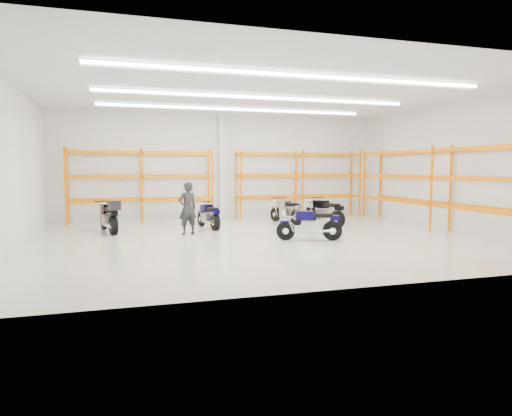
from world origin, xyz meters
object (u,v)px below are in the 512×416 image
object	(u,v)px
motorcycle_back_c	(287,212)
motorcycle_main	(312,225)
standing_man	(188,208)
structural_column	(223,167)
motorcycle_back_b	(209,216)
motorcycle_back_a	(109,217)
motorcycle_back_d	(325,213)

from	to	relation	value
motorcycle_back_c	motorcycle_main	bearing A→B (deg)	-100.62
motorcycle_back_c	standing_man	world-z (taller)	standing_man
structural_column	motorcycle_back_b	bearing A→B (deg)	-112.26
motorcycle_back_b	standing_man	bearing A→B (deg)	-126.91
motorcycle_back_a	motorcycle_back_c	xyz separation A→B (m)	(6.75, 0.76, -0.08)
motorcycle_back_c	structural_column	world-z (taller)	structural_column
motorcycle_back_b	motorcycle_back_c	world-z (taller)	motorcycle_back_c
motorcycle_back_c	standing_man	size ratio (longest dim) A/B	1.14
motorcycle_back_a	structural_column	xyz separation A→B (m)	(4.62, 2.95, 1.70)
motorcycle_back_a	standing_man	distance (m)	2.77
motorcycle_back_b	structural_column	xyz separation A→B (m)	(1.17, 2.85, 1.80)
motorcycle_back_b	standing_man	distance (m)	1.65
standing_man	structural_column	size ratio (longest dim) A/B	0.39
motorcycle_back_b	standing_man	world-z (taller)	standing_man
motorcycle_back_a	standing_man	size ratio (longest dim) A/B	1.27
structural_column	standing_man	bearing A→B (deg)	-117.24
standing_man	structural_column	world-z (taller)	structural_column
motorcycle_back_d	motorcycle_back_b	bearing A→B (deg)	173.41
motorcycle_back_d	structural_column	world-z (taller)	structural_column
motorcycle_main	standing_man	xyz separation A→B (m)	(-3.47, 2.30, 0.41)
motorcycle_main	standing_man	distance (m)	4.18
motorcycle_back_d	standing_man	distance (m)	5.44
motorcycle_back_b	structural_column	distance (m)	3.57
motorcycle_back_b	motorcycle_back_c	bearing A→B (deg)	11.27
motorcycle_back_c	standing_man	distance (m)	4.69
motorcycle_back_b	motorcycle_back_d	world-z (taller)	motorcycle_back_d
motorcycle_back_d	structural_column	xyz separation A→B (m)	(-3.25, 3.36, 1.75)
motorcycle_main	motorcycle_back_a	xyz separation A→B (m)	(-5.96, 3.47, 0.09)
motorcycle_back_d	structural_column	size ratio (longest dim) A/B	0.47
motorcycle_back_a	motorcycle_back_d	xyz separation A→B (m)	(7.87, -0.41, -0.05)
motorcycle_main	motorcycle_back_b	xyz separation A→B (m)	(-2.51, 3.57, -0.01)
motorcycle_back_a	motorcycle_back_b	xyz separation A→B (m)	(3.45, 0.10, -0.10)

